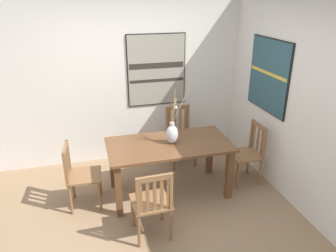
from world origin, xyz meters
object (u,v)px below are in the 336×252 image
Objects in this scene: centerpiece_vase at (172,133)px; chair_0 at (80,174)px; chair_2 at (152,202)px; painting_on_side_wall at (269,75)px; chair_1 at (248,152)px; chair_3 at (180,135)px; dining_table at (169,152)px; painting_on_back_wall at (156,70)px.

centerpiece_vase is 1.30m from chair_0.
centerpiece_vase is at bearing 60.53° from chair_2.
chair_1 is at bearing -148.83° from painting_on_side_wall.
chair_3 is (-0.77, 0.81, 0.02)m from chair_1.
dining_table is 1.44× the size of painting_on_back_wall.
painting_on_side_wall is at bearing 31.17° from chair_1.
centerpiece_vase is at bearing -173.08° from painting_on_side_wall.
chair_2 is 0.95× the size of chair_3.
painting_on_side_wall reaches higher than chair_0.
painting_on_back_wall is at bearing 86.12° from centerpiece_vase.
dining_table is at bearing 179.43° from chair_1.
painting_on_side_wall reaches higher than centerpiece_vase.
chair_2 is at bearing -47.68° from chair_0.
chair_0 is at bearing 179.32° from dining_table.
chair_3 reaches higher than chair_0.
chair_1 is at bearing -0.54° from centerpiece_vase.
chair_1 reaches higher than chair_2.
painting_on_back_wall is (-1.05, 1.22, 1.00)m from chair_1.
chair_3 is at bearing 65.70° from centerpiece_vase.
chair_3 is at bearing -55.16° from painting_on_back_wall.
painting_on_back_wall is at bearing 74.96° from chair_2.
chair_1 is at bearing -0.62° from chair_0.
chair_3 is (0.40, 0.80, -0.15)m from dining_table.
centerpiece_vase is 0.79× the size of chair_3.
chair_1 is 0.96× the size of chair_3.
chair_1 reaches higher than dining_table.
chair_0 is (-1.22, 0.01, -0.44)m from centerpiece_vase.
dining_table is at bearing 178.66° from centerpiece_vase.
chair_2 is (-0.46, -0.82, -0.43)m from centerpiece_vase.
dining_table is at bearing -173.31° from painting_on_side_wall.
chair_0 is at bearing 179.30° from centerpiece_vase.
dining_table is 1.19m from chair_1.
painting_on_back_wall is at bearing 130.87° from chair_1.
chair_1 is 1.12m from chair_3.
chair_1 is 1.89m from painting_on_back_wall.
painting_on_side_wall reaches higher than dining_table.
dining_table is 0.93m from chair_2.
painting_on_back_wall is (0.54, 2.02, 0.99)m from chair_2.
chair_3 is 1.10m from painting_on_back_wall.
painting_on_back_wall is at bearing 124.84° from chair_3.
dining_table is at bearing -0.68° from chair_0.
chair_3 is at bearing 63.30° from dining_table.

